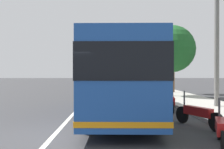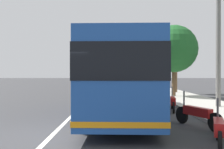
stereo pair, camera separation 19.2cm
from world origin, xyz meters
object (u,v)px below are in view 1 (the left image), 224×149
motorcycle_nearest_curb (172,102)px  car_ahead_same_lane (115,80)px  motorcycle_by_tree (198,114)px  utility_pole (217,32)px  coach_bus (120,75)px  motorcycle_far_end (221,129)px  roadside_tree_far_block (173,42)px  car_oncoming (117,86)px  car_behind_bus (91,79)px  roadside_tree_mid_block (172,49)px  car_far_distant (112,83)px

motorcycle_nearest_curb → car_ahead_same_lane: bearing=14.0°
motorcycle_by_tree → utility_pole: 6.76m
coach_bus → motorcycle_by_tree: coach_bus is taller
motorcycle_far_end → coach_bus: bearing=46.2°
motorcycle_nearest_curb → motorcycle_by_tree: bearing=-170.6°
coach_bus → roadside_tree_far_block: roadside_tree_far_block is taller
motorcycle_far_end → car_oncoming: car_oncoming is taller
motorcycle_nearest_curb → motorcycle_far_end: bearing=-172.3°
motorcycle_by_tree → car_oncoming: 17.00m
motorcycle_nearest_curb → roadside_tree_far_block: (11.70, -2.98, 4.60)m
motorcycle_far_end → car_behind_bus: size_ratio=0.46×
roadside_tree_far_block → car_ahead_same_lane: bearing=12.5°
coach_bus → motorcycle_nearest_curb: size_ratio=4.72×
motorcycle_far_end → motorcycle_nearest_curb: motorcycle_far_end is taller
roadside_tree_mid_block → car_far_distant: bearing=17.0°
motorcycle_nearest_curb → utility_pole: size_ratio=0.26×
car_far_distant → roadside_tree_far_block: (-11.28, -5.89, 4.37)m
motorcycle_by_tree → car_ahead_same_lane: car_ahead_same_lane is taller
car_ahead_same_lane → car_far_distant: bearing=174.3°
car_far_distant → car_behind_bus: (20.99, 4.50, 0.06)m
car_ahead_same_lane → car_behind_bus: bearing=28.1°
car_ahead_same_lane → utility_pole: utility_pole is taller
motorcycle_far_end → utility_pole: 8.76m
car_behind_bus → motorcycle_by_tree: bearing=4.3°
car_oncoming → car_far_distant: car_oncoming is taller
roadside_tree_mid_block → utility_pole: (-6.66, -0.87, 0.28)m
car_behind_bus → utility_pole: (-43.13, -10.11, 3.51)m
motorcycle_by_tree → car_ahead_same_lane: bearing=-20.5°
coach_bus → car_oncoming: 14.21m
motorcycle_nearest_curb → car_far_distant: size_ratio=0.47×
motorcycle_by_tree → motorcycle_nearest_curb: motorcycle_by_tree is taller
car_ahead_same_lane → roadside_tree_far_block: (-23.75, -5.27, 4.39)m
motorcycle_nearest_curb → car_far_distant: bearing=17.6°
car_behind_bus → car_oncoming: bearing=4.6°
car_behind_bus → car_far_distant: bearing=7.7°
motorcycle_far_end → roadside_tree_far_block: roadside_tree_far_block is taller
motorcycle_far_end → roadside_tree_far_block: (18.17, -3.28, 4.60)m
coach_bus → motorcycle_by_tree: (-2.67, -2.71, -1.38)m
motorcycle_far_end → motorcycle_nearest_curb: (6.47, -0.30, 0.01)m
car_ahead_same_lane → roadside_tree_mid_block: size_ratio=0.74×
motorcycle_far_end → roadside_tree_far_block: size_ratio=0.31×
car_behind_bus → utility_pole: 44.44m
motorcycle_by_tree → utility_pole: bearing=-53.3°
motorcycle_by_tree → car_far_distant: 27.17m
motorcycle_nearest_curb → roadside_tree_far_block: roadside_tree_far_block is taller
coach_bus → car_far_distant: coach_bus is taller
coach_bus → car_oncoming: (14.16, -0.31, -1.17)m
motorcycle_far_end → car_oncoming: 19.38m
roadside_tree_mid_block → motorcycle_far_end: bearing=171.3°
roadside_tree_far_block → utility_pole: (-10.87, 0.28, -0.81)m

